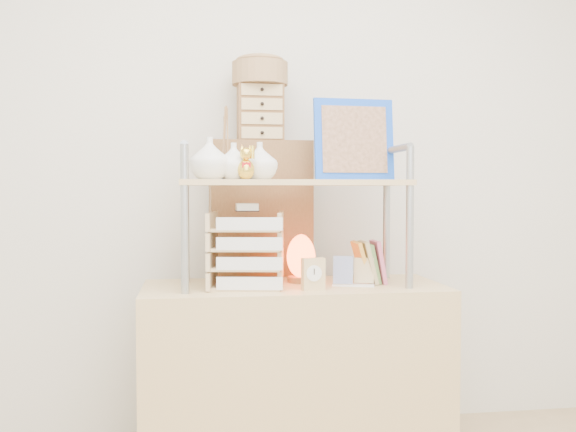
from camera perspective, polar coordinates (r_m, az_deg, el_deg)
The scene contains 9 objects.
desk at distance 2.67m, azimuth 0.53°, elevation -14.14°, with size 1.20×0.50×0.75m, color tan.
cabinet at distance 2.95m, azimuth -2.51°, elevation -6.57°, with size 0.45×0.24×1.35m, color brown.
hutch at distance 2.56m, azimuth -0.96°, elevation 3.67°, with size 0.90×0.34×0.76m.
letter_tray at distance 2.51m, azimuth -3.67°, elevation -3.39°, with size 0.31×0.30×0.33m.
salt_lamp at distance 2.65m, azimuth 1.17°, elevation -3.74°, with size 0.13×0.12×0.20m.
desk_clock at distance 2.45m, azimuth 2.26°, elevation -5.17°, with size 0.09×0.05×0.12m.
postcard_stand at distance 2.57m, azimuth 5.83°, elevation -5.44°, with size 0.17×0.10×0.12m.
drawer_chest at distance 2.91m, azimuth -2.49°, elevation 9.11°, with size 0.20×0.16×0.25m.
woven_basket at distance 2.94m, azimuth -2.50°, elevation 12.50°, with size 0.25×0.25×0.10m, color #8A613F.
Camera 1 is at (-0.40, -1.33, 1.14)m, focal length 40.00 mm.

